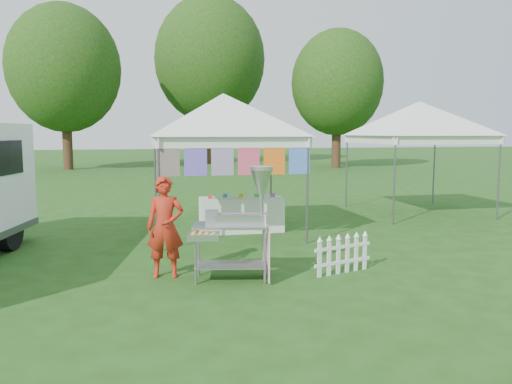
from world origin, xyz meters
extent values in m
plane|color=#234513|center=(0.00, 0.00, 0.00)|extent=(120.00, 120.00, 0.00)
cylinder|color=#59595E|center=(-1.42, 2.08, 1.05)|extent=(0.04, 0.04, 2.10)
cylinder|color=#59595E|center=(1.42, 2.08, 1.05)|extent=(0.04, 0.04, 2.10)
cylinder|color=#59595E|center=(-1.42, 4.92, 1.05)|extent=(0.04, 0.04, 2.10)
cylinder|color=#59595E|center=(1.42, 4.92, 1.05)|extent=(0.04, 0.04, 2.10)
cube|color=white|center=(0.00, 2.08, 2.00)|extent=(3.00, 0.03, 0.22)
cube|color=white|center=(0.00, 4.92, 2.00)|extent=(3.00, 0.03, 0.22)
pyramid|color=white|center=(0.00, 3.50, 3.00)|extent=(4.24, 4.24, 0.90)
cylinder|color=#59595E|center=(0.00, 2.08, 2.08)|extent=(3.00, 0.03, 0.03)
cube|color=#DA9A0B|center=(-1.25, 2.08, 1.73)|extent=(0.42, 0.01, 0.70)
cube|color=#A017A2|center=(-0.75, 2.08, 1.73)|extent=(0.42, 0.01, 0.70)
cube|color=#31B6B9|center=(-0.25, 2.08, 1.73)|extent=(0.42, 0.01, 0.70)
cube|color=#C418A1|center=(0.25, 2.08, 1.73)|extent=(0.42, 0.01, 0.70)
cube|color=red|center=(0.75, 2.08, 1.73)|extent=(0.42, 0.01, 0.70)
cube|color=#1735BE|center=(1.25, 2.08, 1.73)|extent=(0.42, 0.01, 0.70)
cylinder|color=#59595E|center=(4.08, 3.58, 1.05)|extent=(0.04, 0.04, 2.10)
cylinder|color=#59595E|center=(6.92, 3.58, 1.05)|extent=(0.04, 0.04, 2.10)
cylinder|color=#59595E|center=(4.08, 6.42, 1.05)|extent=(0.04, 0.04, 2.10)
cylinder|color=#59595E|center=(6.92, 6.42, 1.05)|extent=(0.04, 0.04, 2.10)
cube|color=white|center=(5.50, 3.58, 2.00)|extent=(3.00, 0.03, 0.22)
cube|color=white|center=(5.50, 6.42, 2.00)|extent=(3.00, 0.03, 0.22)
pyramid|color=white|center=(5.50, 5.00, 3.00)|extent=(4.24, 4.24, 0.90)
cylinder|color=#59595E|center=(5.50, 3.58, 2.08)|extent=(3.00, 0.03, 0.03)
cylinder|color=#3B2215|center=(-6.00, 24.00, 1.98)|extent=(0.56, 0.56, 3.96)
ellipsoid|color=#37611B|center=(-6.00, 24.00, 5.85)|extent=(6.40, 6.40, 7.36)
cylinder|color=#3B2215|center=(3.00, 28.00, 2.42)|extent=(0.56, 0.56, 4.84)
ellipsoid|color=#37611B|center=(3.00, 28.00, 7.15)|extent=(7.60, 7.60, 8.74)
cylinder|color=#3B2215|center=(10.00, 22.00, 1.76)|extent=(0.56, 0.56, 3.52)
ellipsoid|color=#37611B|center=(10.00, 22.00, 5.20)|extent=(5.60, 5.60, 6.44)
cylinder|color=gray|center=(-0.99, -0.11, 0.41)|extent=(0.04, 0.04, 0.82)
cylinder|color=gray|center=(-0.02, -0.31, 0.41)|extent=(0.04, 0.04, 0.82)
cylinder|color=gray|center=(-0.90, 0.33, 0.41)|extent=(0.04, 0.04, 0.82)
cylinder|color=gray|center=(0.07, 0.13, 0.41)|extent=(0.04, 0.04, 0.82)
cube|color=gray|center=(-0.46, 0.01, 0.23)|extent=(1.12, 0.72, 0.01)
cube|color=#B7B7BC|center=(-0.46, 0.01, 0.82)|extent=(1.18, 0.76, 0.04)
cube|color=#B7B7BC|center=(-0.29, 0.02, 0.91)|extent=(0.80, 0.38, 0.14)
cube|color=gray|center=(-0.72, 0.11, 0.94)|extent=(0.22, 0.23, 0.20)
cylinder|color=gray|center=(-0.01, -0.04, 1.23)|extent=(0.05, 0.05, 0.82)
cone|color=#B7B7BC|center=(-0.01, -0.04, 1.46)|extent=(0.39, 0.39, 0.36)
cylinder|color=#B7B7BC|center=(-0.01, -0.04, 1.66)|extent=(0.41, 0.41, 0.05)
cube|color=#B7B7BC|center=(-0.89, -0.26, 0.73)|extent=(0.48, 0.36, 0.09)
cube|color=#FFABC9|center=(0.08, -0.10, 0.41)|extent=(0.16, 0.67, 0.74)
cube|color=white|center=(-0.02, -0.34, 0.93)|extent=(0.04, 0.13, 0.16)
imported|color=#AE2615|center=(-1.39, 0.38, 0.77)|extent=(0.60, 0.44, 1.53)
cylinder|color=black|center=(-4.16, 2.75, 0.38)|extent=(0.38, 0.79, 0.76)
cube|color=white|center=(0.86, -0.17, 0.28)|extent=(0.07, 0.04, 0.56)
cube|color=white|center=(1.04, -0.12, 0.28)|extent=(0.07, 0.04, 0.56)
cube|color=white|center=(1.21, -0.07, 0.28)|extent=(0.07, 0.04, 0.56)
cube|color=white|center=(1.38, -0.01, 0.28)|extent=(0.07, 0.04, 0.56)
cube|color=white|center=(1.55, 0.04, 0.28)|extent=(0.07, 0.04, 0.56)
cube|color=white|center=(1.72, 0.09, 0.28)|extent=(0.07, 0.04, 0.56)
cube|color=white|center=(1.29, -0.04, 0.18)|extent=(1.04, 0.34, 0.05)
cube|color=white|center=(1.29, -0.04, 0.42)|extent=(1.04, 0.34, 0.05)
cube|color=white|center=(0.40, 3.57, 0.38)|extent=(1.80, 0.70, 0.76)
camera|label=1|loc=(-1.69, -7.11, 2.18)|focal=35.00mm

